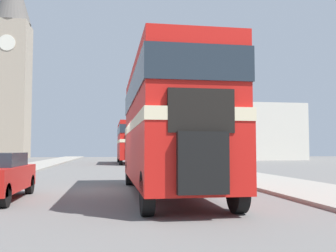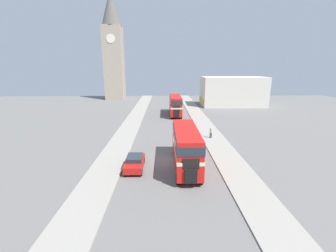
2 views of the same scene
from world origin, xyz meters
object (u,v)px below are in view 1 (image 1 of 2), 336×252
(pedestrian_walking, at_px, (219,157))
(church_tower, at_px, (11,58))
(bus_distant, at_px, (130,140))
(double_decker_bus, at_px, (168,120))

(pedestrian_walking, distance_m, church_tower, 52.27)
(church_tower, bearing_deg, bus_distant, -54.93)
(bus_distant, bearing_deg, pedestrian_walking, -75.80)
(double_decker_bus, distance_m, pedestrian_walking, 10.87)
(double_decker_bus, xyz_separation_m, church_tower, (-18.43, 53.79, 14.51))
(double_decker_bus, height_order, pedestrian_walking, double_decker_bus)
(bus_distant, distance_m, church_tower, 35.61)
(double_decker_bus, xyz_separation_m, pedestrian_walking, (4.68, 9.71, -1.44))
(double_decker_bus, bearing_deg, church_tower, 108.92)
(double_decker_bus, bearing_deg, bus_distant, 89.46)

